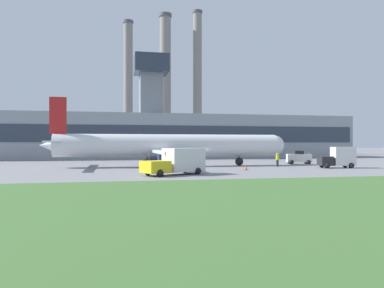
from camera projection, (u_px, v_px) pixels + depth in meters
name	position (u px, v px, depth m)	size (l,w,h in m)	color
ground_plane	(200.00, 167.00, 49.60)	(400.00, 400.00, 0.00)	gray
terminal_building	(166.00, 135.00, 80.33)	(80.40, 13.79, 21.76)	#8C939E
smokestack_left	(128.00, 87.00, 106.38)	(2.95, 2.95, 38.12)	gray
smokestack_right	(165.00, 83.00, 112.38)	(3.81, 3.81, 42.15)	gray
smokestack_far	(197.00, 82.00, 112.64)	(2.99, 2.99, 43.17)	gray
airplane	(167.00, 146.00, 50.07)	(32.95, 27.09, 8.97)	silver
pushback_tug	(299.00, 158.00, 55.74)	(3.84, 2.86, 2.01)	white
baggage_truck	(177.00, 162.00, 36.85)	(6.71, 4.79, 2.61)	yellow
fuel_truck	(339.00, 158.00, 47.20)	(4.57, 2.90, 2.64)	#232328
ground_crew_person	(277.00, 160.00, 49.85)	(0.58, 0.58, 1.85)	#23283D
traffic_cone_near_nose	(246.00, 168.00, 43.42)	(0.51, 0.51, 0.53)	black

